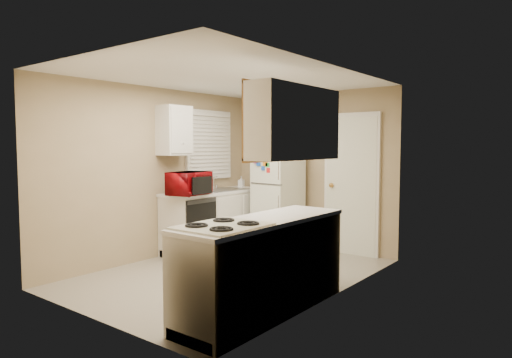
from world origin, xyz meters
The scene contains 19 objects.
floor centered at (0.00, 0.00, 0.00)m, with size 3.80×3.80×0.00m, color #AFA795.
ceiling centered at (0.00, 0.00, 2.40)m, with size 3.80×3.80×0.00m, color white.
wall_left centered at (-1.40, 0.00, 1.20)m, with size 3.80×3.80×0.00m, color tan.
wall_right centered at (1.40, 0.00, 1.20)m, with size 3.80×3.80×0.00m, color tan.
wall_back centered at (0.00, 1.90, 1.20)m, with size 2.80×2.80×0.00m, color tan.
wall_front centered at (0.00, -1.90, 1.20)m, with size 2.80×2.80×0.00m, color tan.
left_counter centered at (-1.10, 0.90, 0.45)m, with size 0.60×1.80×0.90m, color silver.
dishwasher centered at (-0.81, 0.30, 0.49)m, with size 0.03×0.58×0.72m, color black.
sink centered at (-1.10, 1.05, 0.86)m, with size 0.54×0.74×0.16m, color gray.
microwave centered at (-0.94, 0.20, 1.05)m, with size 0.32×0.58×0.39m, color #7C0408.
soap_bottle centered at (-1.15, 1.59, 1.00)m, with size 0.08×0.09×0.19m, color white.
window_blinds centered at (-1.36, 1.05, 1.60)m, with size 0.10×0.98×1.08m, color silver.
upper_cabinet_left centered at (-1.25, 0.22, 1.80)m, with size 0.30×0.45×0.70m, color silver.
refrigerator centered at (-0.35, 1.50, 0.74)m, with size 0.61×0.59×1.48m, color silver.
cabinet_over_fridge centered at (-0.40, 1.75, 2.00)m, with size 0.70×0.30×0.40m, color silver.
interior_door centered at (0.70, 1.86, 1.02)m, with size 0.86×0.06×2.08m, color silver.
right_counter centered at (1.10, -0.80, 0.45)m, with size 0.60×2.00×0.90m, color silver.
stove centered at (1.09, -1.37, 0.45)m, with size 0.59×0.73×0.89m, color silver.
upper_cabinet_right centered at (1.25, -0.50, 1.80)m, with size 0.30×1.20×0.70m, color silver.
Camera 1 is at (3.65, -4.21, 1.58)m, focal length 32.00 mm.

